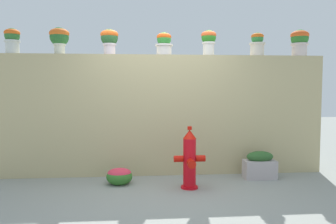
{
  "coord_description": "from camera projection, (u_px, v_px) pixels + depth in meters",
  "views": [
    {
      "loc": [
        -0.37,
        -4.57,
        1.48
      ],
      "look_at": [
        0.11,
        1.03,
        1.08
      ],
      "focal_mm": 36.45,
      "sensor_mm": 36.0,
      "label": 1
    }
  ],
  "objects": [
    {
      "name": "potted_plant_4",
      "position": [
        209.0,
        40.0,
        5.82
      ],
      "size": [
        0.26,
        0.26,
        0.43
      ],
      "color": "beige",
      "rests_on": "stone_wall"
    },
    {
      "name": "potted_plant_2",
      "position": [
        109.0,
        39.0,
        5.65
      ],
      "size": [
        0.3,
        0.3,
        0.42
      ],
      "color": "silver",
      "rests_on": "stone_wall"
    },
    {
      "name": "ground_plane",
      "position": [
        166.0,
        196.0,
        4.68
      ],
      "size": [
        24.0,
        24.0,
        0.0
      ],
      "primitive_type": "plane",
      "color": "gray"
    },
    {
      "name": "planter_box",
      "position": [
        260.0,
        166.0,
        5.56
      ],
      "size": [
        0.52,
        0.27,
        0.45
      ],
      "color": "#ABA0A0",
      "rests_on": "ground"
    },
    {
      "name": "potted_plant_1",
      "position": [
        59.0,
        37.0,
        5.63
      ],
      "size": [
        0.33,
        0.33,
        0.45
      ],
      "color": "beige",
      "rests_on": "stone_wall"
    },
    {
      "name": "potted_plant_5",
      "position": [
        257.0,
        43.0,
        5.87
      ],
      "size": [
        0.27,
        0.27,
        0.4
      ],
      "color": "beige",
      "rests_on": "stone_wall"
    },
    {
      "name": "fire_hydrant",
      "position": [
        190.0,
        160.0,
        5.01
      ],
      "size": [
        0.47,
        0.37,
        0.92
      ],
      "color": "red",
      "rests_on": "ground"
    },
    {
      "name": "potted_plant_6",
      "position": [
        300.0,
        40.0,
        5.94
      ],
      "size": [
        0.31,
        0.31,
        0.46
      ],
      "color": "beige",
      "rests_on": "stone_wall"
    },
    {
      "name": "stone_wall",
      "position": [
        161.0,
        115.0,
        5.84
      ],
      "size": [
        5.6,
        0.28,
        2.03
      ],
      "primitive_type": "cube",
      "color": "tan",
      "rests_on": "ground"
    },
    {
      "name": "potted_plant_0",
      "position": [
        12.0,
        39.0,
        5.52
      ],
      "size": [
        0.25,
        0.25,
        0.41
      ],
      "color": "silver",
      "rests_on": "stone_wall"
    },
    {
      "name": "flower_bush_left",
      "position": [
        119.0,
        176.0,
        5.24
      ],
      "size": [
        0.4,
        0.36,
        0.26
      ],
      "color": "#326E27",
      "rests_on": "ground"
    },
    {
      "name": "potted_plant_3",
      "position": [
        164.0,
        43.0,
        5.73
      ],
      "size": [
        0.3,
        0.3,
        0.38
      ],
      "color": "beige",
      "rests_on": "stone_wall"
    }
  ]
}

